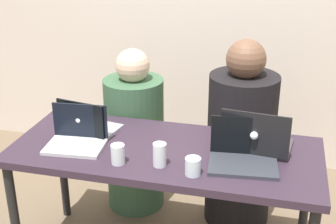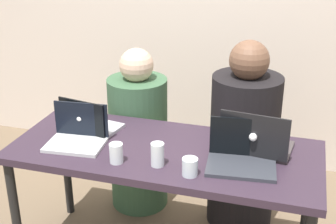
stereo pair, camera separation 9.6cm
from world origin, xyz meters
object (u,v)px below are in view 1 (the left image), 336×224
laptop_front_left (77,137)px  laptop_back_left (88,125)px  person_on_left (135,139)px  laptop_front_right (243,155)px  water_glass_right (193,167)px  water_glass_center (160,156)px  person_on_right (240,144)px  laptop_back_right (256,141)px  water_glass_left (118,155)px

laptop_front_left → laptop_back_left: bearing=86.1°
person_on_left → laptop_front_right: person_on_left is taller
water_glass_right → water_glass_center: bearing=165.8°
person_on_left → person_on_right: bearing=172.8°
person_on_right → person_on_left: bearing=-3.1°
laptop_front_right → water_glass_center: laptop_front_right is taller
laptop_back_right → laptop_back_left: size_ratio=1.14×
person_on_left → laptop_front_left: (-0.11, -0.61, 0.29)m
laptop_back_right → laptop_front_right: 0.16m
person_on_left → laptop_back_right: (0.81, -0.44, 0.30)m
laptop_back_left → water_glass_center: bearing=161.9°
person_on_left → laptop_front_left: bearing=72.4°
laptop_back_right → laptop_front_left: bearing=16.5°
person_on_left → laptop_back_left: size_ratio=3.40×
person_on_right → laptop_front_right: size_ratio=3.43×
person_on_left → person_on_right: (0.69, 0.00, 0.05)m
water_glass_left → laptop_front_right: bearing=13.9°
water_glass_left → laptop_back_left: bearing=133.9°
laptop_back_right → laptop_back_left: 0.92m
person_on_right → water_glass_center: bearing=62.4°
laptop_front_right → water_glass_left: size_ratio=3.51×
person_on_left → person_on_right: person_on_right is taller
laptop_back_right → water_glass_center: size_ratio=3.12×
laptop_front_right → water_glass_left: (-0.59, -0.15, -0.00)m
laptop_front_right → water_glass_right: (-0.22, -0.16, -0.01)m
laptop_back_right → laptop_back_left: laptop_back_right is taller
person_on_right → water_glass_left: 0.94m
person_on_left → water_glass_center: (0.37, -0.72, 0.29)m
laptop_front_left → laptop_front_right: (0.87, 0.02, 0.00)m
laptop_front_right → person_on_left: bearing=135.6°
person_on_left → water_glass_center: person_on_left is taller
water_glass_right → water_glass_center: size_ratio=0.73×
laptop_back_left → water_glass_left: (0.28, -0.29, -0.00)m
person_on_right → water_glass_left: (-0.53, -0.74, 0.24)m
person_on_left → water_glass_center: bearing=109.9°
laptop_front_right → laptop_back_left: bearing=164.6°
laptop_back_left → water_glass_left: laptop_back_left is taller
person_on_left → person_on_right: 0.69m
person_on_left → water_glass_right: (0.54, -0.76, 0.28)m
laptop_front_left → water_glass_center: laptop_front_left is taller
laptop_back_left → water_glass_right: (0.65, -0.30, -0.01)m
laptop_back_right → laptop_front_right: bearing=77.8°
laptop_front_left → laptop_back_left: size_ratio=0.97×
person_on_right → laptop_front_left: 1.04m
water_glass_right → water_glass_center: 0.18m
laptop_back_right → water_glass_center: laptop_back_right is taller
laptop_back_left → water_glass_center: (0.48, -0.26, 0.01)m
person_on_right → laptop_front_left: (-0.80, -0.61, 0.24)m
water_glass_left → water_glass_right: size_ratio=1.17×
water_glass_left → water_glass_center: size_ratio=0.85×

